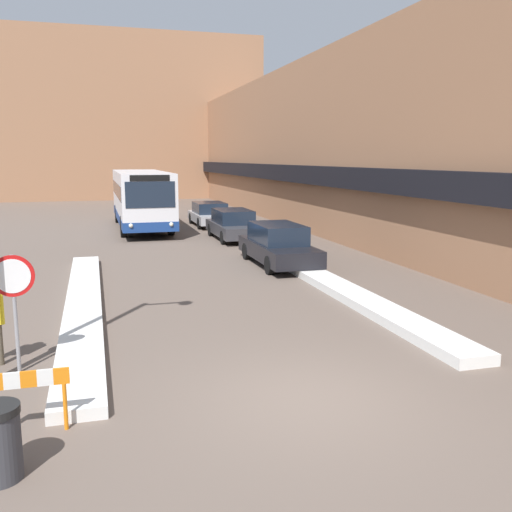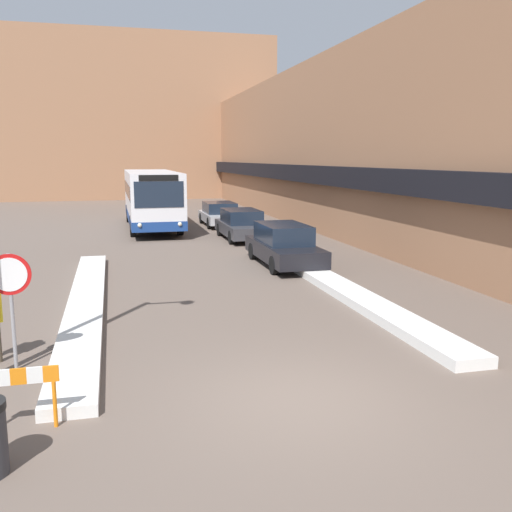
{
  "view_description": "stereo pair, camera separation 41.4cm",
  "coord_description": "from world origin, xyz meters",
  "px_view_note": "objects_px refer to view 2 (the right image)",
  "views": [
    {
      "loc": [
        -3.21,
        -8.2,
        3.9
      ],
      "look_at": [
        0.56,
        5.05,
        1.52
      ],
      "focal_mm": 40.0,
      "sensor_mm": 36.0,
      "label": 1
    },
    {
      "loc": [
        -2.81,
        -8.3,
        3.9
      ],
      "look_at": [
        0.56,
        5.05,
        1.52
      ],
      "focal_mm": 40.0,
      "sensor_mm": 36.0,
      "label": 2
    }
  ],
  "objects_px": {
    "parked_car_front": "(284,245)",
    "stop_sign": "(10,287)",
    "city_bus": "(151,197)",
    "parked_car_back": "(220,214)",
    "construction_barricade": "(19,386)",
    "parked_car_middle": "(242,224)"
  },
  "relations": [
    {
      "from": "parked_car_front",
      "to": "parked_car_back",
      "type": "height_order",
      "value": "parked_car_front"
    },
    {
      "from": "parked_car_back",
      "to": "construction_barricade",
      "type": "bearing_deg",
      "value": -107.08
    },
    {
      "from": "parked_car_back",
      "to": "construction_barricade",
      "type": "xyz_separation_m",
      "value": [
        -7.41,
        -24.13,
        -0.02
      ]
    },
    {
      "from": "city_bus",
      "to": "stop_sign",
      "type": "xyz_separation_m",
      "value": [
        -3.98,
        -21.37,
        -0.13
      ]
    },
    {
      "from": "city_bus",
      "to": "parked_car_front",
      "type": "relative_size",
      "value": 2.25
    },
    {
      "from": "parked_car_front",
      "to": "stop_sign",
      "type": "height_order",
      "value": "stop_sign"
    },
    {
      "from": "city_bus",
      "to": "parked_car_back",
      "type": "bearing_deg",
      "value": 2.93
    },
    {
      "from": "construction_barricade",
      "to": "parked_car_back",
      "type": "bearing_deg",
      "value": 72.92
    },
    {
      "from": "parked_car_front",
      "to": "construction_barricade",
      "type": "xyz_separation_m",
      "value": [
        -7.41,
        -11.4,
        -0.09
      ]
    },
    {
      "from": "parked_car_middle",
      "to": "stop_sign",
      "type": "xyz_separation_m",
      "value": [
        -7.87,
        -15.81,
        0.87
      ]
    },
    {
      "from": "parked_car_front",
      "to": "stop_sign",
      "type": "bearing_deg",
      "value": -131.71
    },
    {
      "from": "city_bus",
      "to": "parked_car_front",
      "type": "xyz_separation_m",
      "value": [
        3.89,
        -12.54,
        -0.97
      ]
    },
    {
      "from": "parked_car_front",
      "to": "construction_barricade",
      "type": "distance_m",
      "value": 13.59
    },
    {
      "from": "parked_car_middle",
      "to": "parked_car_back",
      "type": "distance_m",
      "value": 5.76
    },
    {
      "from": "construction_barricade",
      "to": "stop_sign",
      "type": "bearing_deg",
      "value": 100.17
    },
    {
      "from": "city_bus",
      "to": "parked_car_front",
      "type": "bearing_deg",
      "value": -72.74
    },
    {
      "from": "parked_car_back",
      "to": "parked_car_front",
      "type": "bearing_deg",
      "value": -90.0
    },
    {
      "from": "parked_car_middle",
      "to": "parked_car_back",
      "type": "xyz_separation_m",
      "value": [
        0.0,
        5.76,
        -0.03
      ]
    },
    {
      "from": "parked_car_front",
      "to": "parked_car_back",
      "type": "distance_m",
      "value": 12.74
    },
    {
      "from": "stop_sign",
      "to": "parked_car_back",
      "type": "bearing_deg",
      "value": 69.95
    },
    {
      "from": "parked_car_middle",
      "to": "construction_barricade",
      "type": "bearing_deg",
      "value": -111.97
    },
    {
      "from": "parked_car_back",
      "to": "construction_barricade",
      "type": "distance_m",
      "value": 25.24
    }
  ]
}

